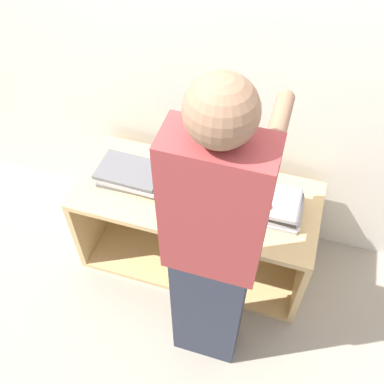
{
  "coord_description": "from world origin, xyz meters",
  "views": [
    {
      "loc": [
        0.45,
        -1.25,
        2.55
      ],
      "look_at": [
        0.0,
        0.21,
        0.75
      ],
      "focal_mm": 42.0,
      "sensor_mm": 36.0,
      "label": 1
    }
  ],
  "objects_px": {
    "person": "(213,251)",
    "laptop_stack_left": "(131,174)",
    "laptop_open": "(199,182)",
    "laptop_stack_right": "(267,205)"
  },
  "relations": [
    {
      "from": "laptop_open",
      "to": "laptop_stack_right",
      "type": "bearing_deg",
      "value": -7.27
    },
    {
      "from": "laptop_open",
      "to": "person",
      "type": "distance_m",
      "value": 0.66
    },
    {
      "from": "laptop_open",
      "to": "laptop_stack_right",
      "type": "xyz_separation_m",
      "value": [
        0.39,
        -0.05,
        0.0
      ]
    },
    {
      "from": "laptop_stack_left",
      "to": "person",
      "type": "relative_size",
      "value": 0.21
    },
    {
      "from": "person",
      "to": "laptop_open",
      "type": "bearing_deg",
      "value": 111.52
    },
    {
      "from": "laptop_stack_right",
      "to": "person",
      "type": "distance_m",
      "value": 0.6
    },
    {
      "from": "laptop_stack_right",
      "to": "person",
      "type": "height_order",
      "value": "person"
    },
    {
      "from": "person",
      "to": "laptop_stack_left",
      "type": "bearing_deg",
      "value": 139.42
    },
    {
      "from": "person",
      "to": "laptop_stack_right",
      "type": "bearing_deg",
      "value": 72.59
    },
    {
      "from": "laptop_stack_left",
      "to": "person",
      "type": "distance_m",
      "value": 0.85
    }
  ]
}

